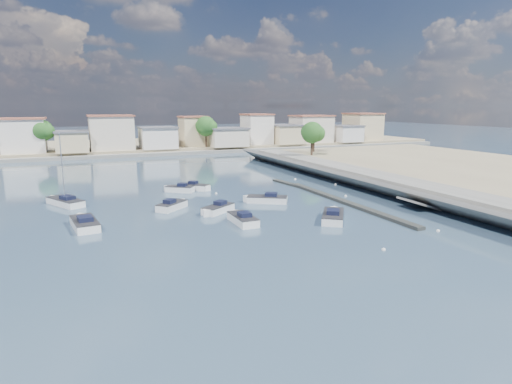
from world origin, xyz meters
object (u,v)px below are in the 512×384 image
motorboat_a (242,219)px  motorboat_c (265,200)px  motorboat_b (173,206)px  sailboat (64,202)px  motorboat_g (197,187)px  motorboat_d (217,210)px  motorboat_h (333,216)px  motorboat_f (178,189)px  motorboat_e (84,223)px

motorboat_a → motorboat_c: (6.06, 7.66, 0.00)m
motorboat_b → sailboat: bearing=148.6°
motorboat_a → motorboat_g: (0.34, 18.90, 0.00)m
motorboat_b → motorboat_d: same height
motorboat_c → motorboat_h: same height
motorboat_a → motorboat_h: 9.76m
sailboat → motorboat_h: bearing=-35.1°
motorboat_b → motorboat_g: same height
motorboat_d → motorboat_g: same height
motorboat_c → motorboat_d: (-7.20, -2.71, -0.00)m
motorboat_d → sailboat: sailboat is taller
motorboat_c → motorboat_f: (-8.49, 10.90, -0.00)m
motorboat_d → motorboat_c: bearing=20.7°
motorboat_a → motorboat_b: (-5.29, 8.76, -0.00)m
motorboat_g → sailboat: sailboat is taller
motorboat_d → motorboat_g: size_ratio=1.13×
motorboat_g → motorboat_c: bearing=-63.0°
motorboat_b → motorboat_c: bearing=-5.6°
motorboat_a → motorboat_d: size_ratio=1.21×
motorboat_d → sailboat: bearing=145.4°
motorboat_g → motorboat_e: bearing=-137.2°
motorboat_a → motorboat_e: (-15.11, 4.60, -0.00)m
motorboat_a → sailboat: (-17.11, 15.98, 0.04)m
motorboat_d → motorboat_f: same height
motorboat_c → motorboat_h: size_ratio=0.94×
sailboat → motorboat_a: bearing=-43.0°
motorboat_e → motorboat_f: size_ratio=1.51×
motorboat_c → motorboat_e: same height
motorboat_h → sailboat: sailboat is taller
sailboat → motorboat_f: bearing=10.0°
motorboat_d → motorboat_f: 13.68m
motorboat_e → motorboat_b: bearing=23.0°
motorboat_h → sailboat: (-26.50, 18.64, 0.04)m
motorboat_a → sailboat: size_ratio=0.59×
motorboat_f → motorboat_h: size_ratio=0.73×
motorboat_b → motorboat_f: size_ratio=1.04×
motorboat_e → motorboat_f: same height
motorboat_d → motorboat_g: 14.03m
motorboat_c → motorboat_d: 7.69m
motorboat_d → motorboat_h: bearing=-35.9°
motorboat_d → motorboat_f: (-1.30, 13.62, 0.00)m
motorboat_f → motorboat_g: (2.77, 0.34, 0.00)m
motorboat_e → motorboat_f: 18.86m
motorboat_b → motorboat_d: size_ratio=0.96×
motorboat_c → motorboat_e: 21.39m
motorboat_d → motorboat_h: size_ratio=0.79×
motorboat_a → motorboat_d: same height
motorboat_d → sailboat: 19.42m
motorboat_a → motorboat_g: same height
motorboat_g → motorboat_a: bearing=-91.0°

